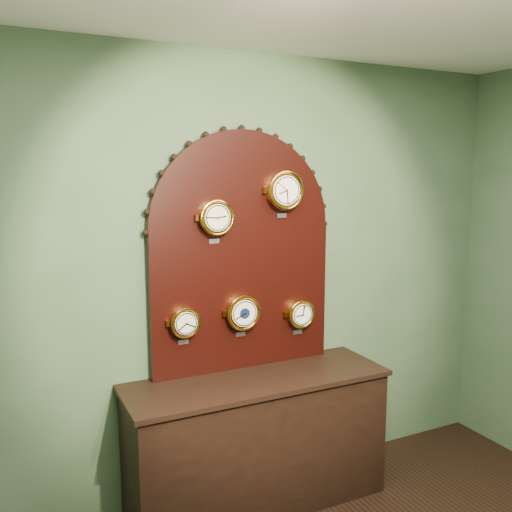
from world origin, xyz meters
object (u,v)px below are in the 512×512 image
arabic_clock (284,190)px  barometer (243,312)px  roman_clock (216,217)px  shop_counter (257,443)px  hygrometer (185,322)px  display_board (242,244)px  tide_clock (300,314)px

arabic_clock → barometer: 0.81m
roman_clock → barometer: bearing=-0.1°
shop_counter → barometer: size_ratio=5.76×
shop_counter → hygrometer: 0.90m
display_board → hygrometer: bearing=-170.9°
shop_counter → display_board: 1.25m
shop_counter → arabic_clock: arabic_clock is taller
roman_clock → display_board: bearing=18.3°
barometer → tide_clock: bearing=0.2°
hygrometer → barometer: 0.38m
display_board → tide_clock: 0.62m
display_board → hygrometer: size_ratio=6.41×
arabic_clock → tide_clock: arabic_clock is taller
hygrometer → tide_clock: hygrometer is taller
roman_clock → tide_clock: roman_clock is taller
display_board → roman_clock: 0.28m
roman_clock → arabic_clock: size_ratio=0.90×
shop_counter → hygrometer: hygrometer is taller
display_board → shop_counter: bearing=-90.0°
display_board → barometer: size_ratio=5.51×
tide_clock → shop_counter: bearing=-158.3°
roman_clock → tide_clock: 0.88m
shop_counter → arabic_clock: 1.59m
arabic_clock → barometer: arabic_clock is taller
roman_clock → shop_counter: bearing=-37.5°
display_board → roman_clock: display_board is taller
arabic_clock → tide_clock: size_ratio=1.24×
display_board → barometer: display_board is taller
shop_counter → roman_clock: (-0.20, 0.15, 1.41)m
hygrometer → tide_clock: size_ratio=0.98×
arabic_clock → barometer: size_ratio=1.08×
arabic_clock → hygrometer: arabic_clock is taller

